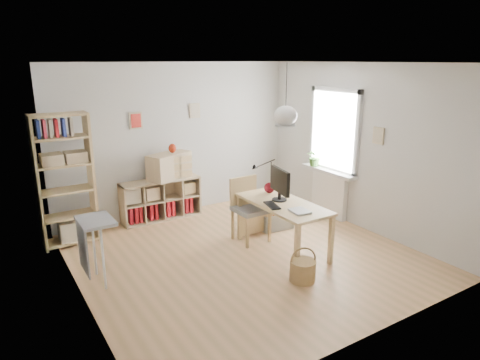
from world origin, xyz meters
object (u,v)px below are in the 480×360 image
cube_shelf (159,202)px  drawer_chest (169,166)px  desk (283,209)px  storage_chest (273,216)px  tall_bookshelf (64,175)px  monitor (280,183)px  chair (249,205)px

cube_shelf → drawer_chest: (0.21, -0.04, 0.65)m
desk → cube_shelf: size_ratio=1.07×
desk → storage_chest: (0.46, 0.84, -0.47)m
desk → drawer_chest: drawer_chest is taller
tall_bookshelf → monitor: (2.61, -1.84, -0.07)m
tall_bookshelf → chair: 2.79m
chair → drawer_chest: bearing=110.9°
tall_bookshelf → storage_chest: tall_bookshelf is taller
cube_shelf → chair: 1.83m
desk → cube_shelf: (-1.02, 2.23, -0.36)m
storage_chest → monitor: size_ratio=1.23×
cube_shelf → drawer_chest: size_ratio=1.78×
monitor → drawer_chest: bearing=123.7°
cube_shelf → monitor: 2.47m
cube_shelf → drawer_chest: drawer_chest is taller
monitor → tall_bookshelf: bearing=156.6°
tall_bookshelf → monitor: bearing=-35.1°
monitor → storage_chest: bearing=70.7°
storage_chest → drawer_chest: 2.00m
tall_bookshelf → monitor: 3.19m
desk → monitor: 0.38m
desk → chair: 0.66m
tall_bookshelf → drawer_chest: (1.77, 0.24, -0.14)m
monitor → drawer_chest: 2.24m
storage_chest → drawer_chest: (-1.28, 1.35, 0.75)m
desk → tall_bookshelf: tall_bookshelf is taller
cube_shelf → chair: (0.84, -1.61, 0.26)m
chair → drawer_chest: size_ratio=1.26×
monitor → drawer_chest: (-0.84, 2.08, -0.07)m
tall_bookshelf → storage_chest: (3.05, -1.11, -0.90)m
storage_chest → monitor: bearing=-115.2°
desk → cube_shelf: 2.48m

